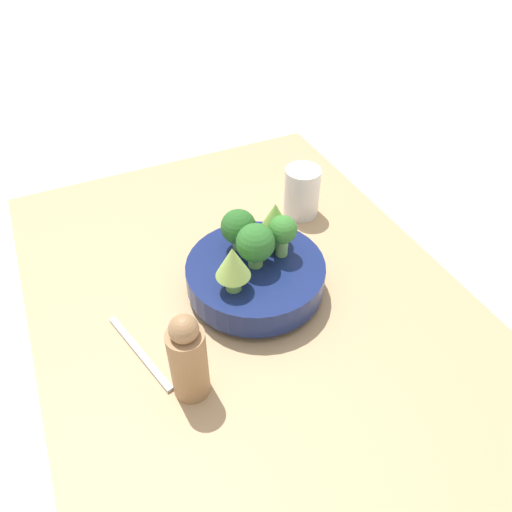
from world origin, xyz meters
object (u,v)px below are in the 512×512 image
Objects in this scene: bowl at (256,276)px; fork at (139,352)px; cup at (302,192)px; pepper_mill at (188,358)px.

fork is (0.04, -0.21, -0.03)m from bowl.
pepper_mill is (0.29, -0.33, 0.02)m from cup.
bowl is 0.22m from fork.
pepper_mill is at bearing -50.06° from bowl.
pepper_mill is (0.13, -0.16, 0.03)m from bowl.
pepper_mill reaches higher than bowl.
fork is at bearing -61.78° from cup.
pepper_mill is 0.12m from fork.
pepper_mill is at bearing 29.62° from fork.
cup reaches higher than fork.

